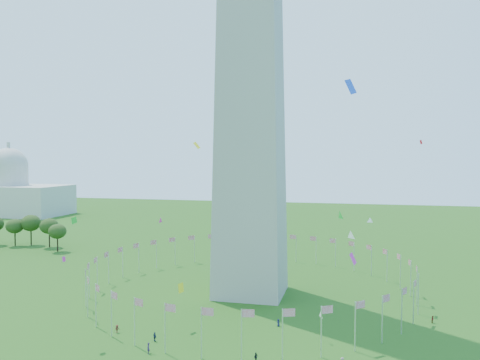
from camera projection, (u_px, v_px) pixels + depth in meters
The scene contains 4 objects.
flag_ring at pixel (251, 276), 119.08m from camera, with size 80.24×80.24×9.00m.
capitol_building at pixel (9, 177), 286.61m from camera, with size 70.00×35.00×46.00m, color beige, non-canonical shape.
kites_aloft at pixel (297, 226), 87.15m from camera, with size 113.00×66.80×40.48m.
tree_line_west at pixel (7, 232), 183.39m from camera, with size 55.85×15.82×13.18m.
Camera 1 is at (24.96, -65.18, 34.46)m, focal length 35.00 mm.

